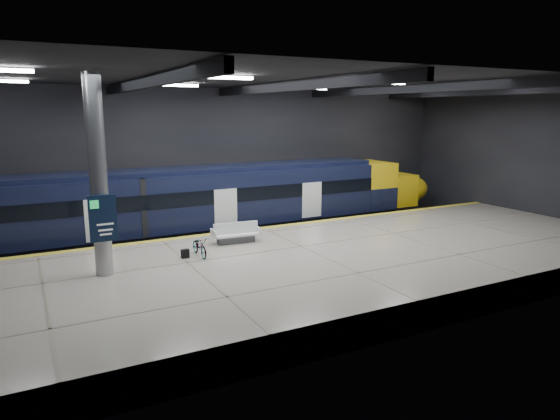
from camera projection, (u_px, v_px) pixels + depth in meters
ground at (290, 265)px, 22.26m from camera, size 30.00×30.00×0.00m
room_shell at (291, 135)px, 21.15m from camera, size 30.10×16.10×8.05m
platform at (320, 268)px, 19.98m from camera, size 30.00×11.00×1.10m
safety_strip at (263, 228)px, 24.43m from camera, size 30.00×0.40×0.01m
rails at (241, 236)px, 27.02m from camera, size 30.00×1.52×0.16m
train at (193, 204)px, 25.43m from camera, size 29.40×2.84×3.79m
bench at (236, 235)px, 21.69m from camera, size 2.12×1.03×0.91m
bicycle at (200, 246)px, 19.67m from camera, size 0.54×1.51×0.79m
pannier_bag at (185, 254)px, 19.44m from camera, size 0.32×0.21×0.35m
info_column at (98, 180)px, 16.85m from camera, size 0.90×0.78×6.90m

